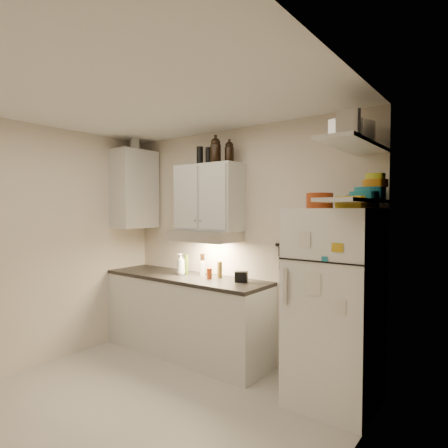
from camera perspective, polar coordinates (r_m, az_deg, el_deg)
The scene contains 36 objects.
floor at distance 3.56m, azimuth -13.51°, elevation -26.39°, with size 3.20×3.00×0.02m, color beige.
ceiling at distance 3.25m, azimuth -13.96°, elevation 18.57°, with size 3.20×3.00×0.02m, color white.
back_wall at distance 4.26m, azimuth 2.31°, elevation -3.02°, with size 3.20×0.02×2.60m, color beige.
left_wall at distance 4.51m, azimuth -26.73°, elevation -2.97°, with size 0.02×3.00×2.60m, color beige.
right_wall at distance 2.16m, azimuth 14.51°, elevation -8.27°, with size 0.02×3.00×2.60m, color beige.
base_cabinet at distance 4.52m, azimuth -5.94°, elevation -13.82°, with size 2.10×0.60×0.88m, color silver.
countertop at distance 4.42m, azimuth -5.96°, elevation -8.08°, with size 2.10×0.62×0.04m, color black.
upper_cabinet at distance 4.28m, azimuth -2.33°, elevation 4.04°, with size 0.80×0.33×0.75m, color silver.
side_cabinet at distance 5.00m, azimuth -13.45°, elevation 5.16°, with size 0.33×0.55×1.00m, color silver.
range_hood at distance 4.24m, azimuth -2.88°, elevation -1.82°, with size 0.76×0.46×0.12m, color silver.
fridge at distance 3.44m, azimuth 16.44°, elevation -12.00°, with size 0.70×0.68×1.70m, color white.
shelf_hi at distance 3.18m, azimuth 19.27°, elevation 11.31°, with size 0.30×0.95×0.03m, color silver.
shelf_lo at distance 3.14m, azimuth 19.16°, elevation 3.37°, with size 0.30×0.95×0.03m, color silver.
knife_strip at distance 3.87m, azimuth 10.62°, elevation -3.29°, with size 0.42×0.02×0.03m, color black.
dutch_oven at distance 3.32m, azimuth 14.36°, elevation 3.46°, with size 0.23×0.23×0.13m, color #983511.
book_stack at distance 3.16m, azimuth 19.64°, elevation 3.13°, with size 0.22×0.28×0.09m, color gold.
spice_jar at distance 3.22m, azimuth 18.06°, elevation 3.25°, with size 0.06×0.06×0.11m, color silver.
stock_pot at distance 3.42m, azimuth 19.72°, elevation 12.62°, with size 0.28×0.28×0.20m, color silver.
tin_a at distance 3.22m, azimuth 17.99°, elevation 13.28°, with size 0.20×0.18×0.20m, color #AAAAAD.
tin_b at distance 2.87m, azimuth 18.43°, elevation 14.32°, with size 0.16×0.16×0.16m, color #AAAAAD.
bowl_teal at distance 3.40m, azimuth 21.31°, elevation 4.37°, with size 0.26×0.26×0.10m, color teal.
bowl_orange at distance 3.39m, azimuth 22.03°, elevation 5.75°, with size 0.21×0.21×0.06m, color orange.
bowl_yellow at distance 3.40m, azimuth 22.04°, elevation 6.70°, with size 0.16×0.16×0.05m, color gold.
plates at distance 3.15m, azimuth 20.56°, elevation 4.13°, with size 0.22×0.22×0.06m, color teal.
growler_a at distance 4.17m, azimuth -1.30°, elevation 11.21°, with size 0.12×0.12×0.28m, color black, non-canonical shape.
growler_b at distance 4.16m, azimuth 0.81°, elevation 10.93°, with size 0.10×0.10×0.24m, color black, non-canonical shape.
thermos_a at distance 4.42m, azimuth -2.36°, elevation 10.23°, with size 0.07×0.07×0.21m, color black.
thermos_b at distance 4.45m, azimuth -3.70°, elevation 10.25°, with size 0.08×0.08×0.22m, color black.
side_jar at distance 5.03m, azimuth -13.43°, elevation 11.76°, with size 0.12×0.12×0.15m, color silver.
soap_bottle at distance 4.46m, azimuth -6.59°, elevation -5.91°, with size 0.11×0.11×0.28m, color silver.
pepper_mill at distance 4.23m, azimuth -0.67°, elevation -6.98°, with size 0.06×0.06×0.18m, color brown.
oil_bottle at distance 4.48m, azimuth -5.76°, elevation -6.19°, with size 0.04×0.04×0.23m, color #3E5916.
vinegar_bottle at distance 4.38m, azimuth -3.29°, elevation -6.20°, with size 0.05×0.05×0.26m, color black.
clear_bottle at distance 4.36m, azimuth -3.32°, elevation -6.77°, with size 0.06×0.06×0.17m, color silver.
red_jar at distance 4.17m, azimuth -2.26°, elevation -7.56°, with size 0.06×0.06×0.12m, color #983511.
caddy at distance 4.01m, azimuth 2.67°, elevation -8.03°, with size 0.13×0.09×0.11m, color black.
Camera 1 is at (2.43, -1.96, 1.69)m, focal length 30.00 mm.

